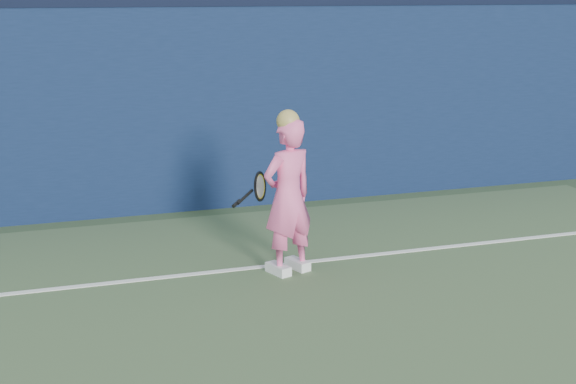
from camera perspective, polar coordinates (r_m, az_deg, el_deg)
name	(u,v)px	position (r m, az deg, el deg)	size (l,w,h in m)	color
backstop_wall	(172,110)	(10.03, -8.26, 5.76)	(24.00, 0.40, 2.50)	#0C1A38
wall_cap	(168,2)	(9.92, -8.54, 13.20)	(24.00, 0.42, 0.10)	black
player	(288,196)	(7.70, 0.00, -0.28)	(0.65, 0.53, 1.61)	pink
racket	(258,188)	(8.08, -2.13, 0.30)	(0.47, 0.41, 0.31)	black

